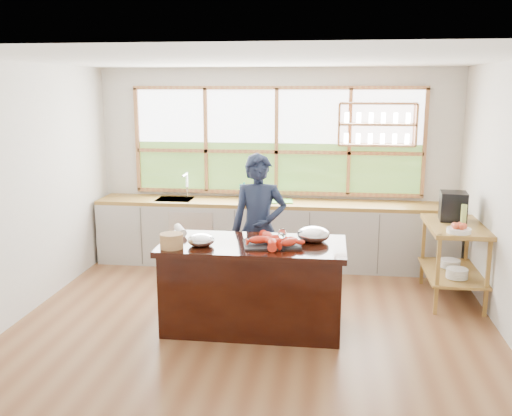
% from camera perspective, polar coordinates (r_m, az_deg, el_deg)
% --- Properties ---
extents(ground_plane, '(5.00, 5.00, 0.00)m').
position_cam_1_polar(ground_plane, '(6.22, -0.03, -11.06)').
color(ground_plane, brown).
extents(room_shell, '(5.02, 4.52, 2.71)m').
position_cam_1_polar(room_shell, '(6.27, 0.80, 5.73)').
color(room_shell, silver).
rests_on(room_shell, ground_plane).
extents(back_counter, '(4.90, 0.63, 0.90)m').
position_cam_1_polar(back_counter, '(7.90, 1.67, -2.51)').
color(back_counter, '#ACAAA3').
rests_on(back_counter, ground_plane).
extents(right_shelf_unit, '(0.62, 1.10, 0.90)m').
position_cam_1_polar(right_shelf_unit, '(6.97, 19.18, -3.93)').
color(right_shelf_unit, olive).
rests_on(right_shelf_unit, ground_plane).
extents(island, '(1.85, 0.90, 0.90)m').
position_cam_1_polar(island, '(5.87, -0.29, -7.74)').
color(island, black).
rests_on(island, ground_plane).
extents(cook, '(0.65, 0.45, 1.72)m').
position_cam_1_polar(cook, '(6.46, 0.29, -2.13)').
color(cook, '#171F35').
rests_on(cook, ground_plane).
extents(potted_plant, '(0.14, 0.11, 0.25)m').
position_cam_1_polar(potted_plant, '(7.89, -1.29, 1.69)').
color(potted_plant, slate).
rests_on(potted_plant, back_counter).
extents(cutting_board, '(0.44, 0.35, 0.01)m').
position_cam_1_polar(cutting_board, '(7.80, 2.18, 0.70)').
color(cutting_board, '#58C445').
rests_on(cutting_board, back_counter).
extents(espresso_machine, '(0.32, 0.34, 0.34)m').
position_cam_1_polar(espresso_machine, '(7.06, 19.10, 0.17)').
color(espresso_machine, black).
rests_on(espresso_machine, right_shelf_unit).
extents(wine_bottle, '(0.07, 0.07, 0.26)m').
position_cam_1_polar(wine_bottle, '(6.76, 20.05, -0.75)').
color(wine_bottle, '#A7C05C').
rests_on(wine_bottle, right_shelf_unit).
extents(fruit_bowl, '(0.26, 0.26, 0.11)m').
position_cam_1_polar(fruit_bowl, '(6.50, 19.63, -1.99)').
color(fruit_bowl, silver).
rests_on(fruit_bowl, right_shelf_unit).
extents(slate_board, '(0.62, 0.50, 0.02)m').
position_cam_1_polar(slate_board, '(5.67, 1.58, -3.63)').
color(slate_board, black).
rests_on(slate_board, island).
extents(lobster_pile, '(0.52, 0.48, 0.08)m').
position_cam_1_polar(lobster_pile, '(5.63, 1.78, -3.24)').
color(lobster_pile, red).
rests_on(lobster_pile, slate_board).
extents(mixing_bowl_left, '(0.27, 0.27, 0.13)m').
position_cam_1_polar(mixing_bowl_left, '(5.66, -5.53, -3.22)').
color(mixing_bowl_left, silver).
rests_on(mixing_bowl_left, island).
extents(mixing_bowl_right, '(0.33, 0.33, 0.16)m').
position_cam_1_polar(mixing_bowl_right, '(5.82, 5.76, -2.65)').
color(mixing_bowl_right, silver).
rests_on(mixing_bowl_right, island).
extents(wine_glass, '(0.08, 0.08, 0.22)m').
position_cam_1_polar(wine_glass, '(5.44, 2.63, -2.65)').
color(wine_glass, white).
rests_on(wine_glass, island).
extents(wicker_basket, '(0.23, 0.23, 0.15)m').
position_cam_1_polar(wicker_basket, '(5.60, -8.44, -3.28)').
color(wicker_basket, tan).
rests_on(wicker_basket, island).
extents(parchment_roll, '(0.21, 0.30, 0.08)m').
position_cam_1_polar(parchment_roll, '(6.14, -7.58, -2.20)').
color(parchment_roll, white).
rests_on(parchment_roll, island).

